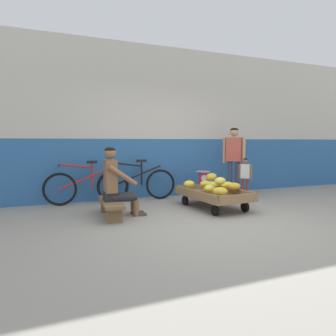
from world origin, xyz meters
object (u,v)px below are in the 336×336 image
Objects in this scene: banana_cart at (213,195)px; vendor_seated at (116,182)px; low_bench at (111,205)px; weighing_scale at (203,178)px; bicycle_far_left at (137,184)px; customer_child at (245,174)px; plastic_crate at (203,191)px; bicycle_near_left at (87,186)px; customer_adult at (234,154)px.

vendor_seated is (-1.81, 0.06, 0.33)m from banana_cart.
low_bench is at bearing 178.00° from banana_cart.
bicycle_far_left is (-1.40, 0.31, -0.10)m from weighing_scale.
customer_child is at bearing -20.47° from bicycle_far_left.
banana_cart is at bearing -108.06° from plastic_crate.
plastic_crate is (2.13, 0.94, -0.42)m from vendor_seated.
bicycle_near_left is (-2.42, 0.31, 0.20)m from plastic_crate.
banana_cart is 1.70× the size of customer_child.
banana_cart is 1.23m from customer_child.
banana_cart is 4.98× the size of weighing_scale.
low_bench is (-1.89, 0.07, -0.04)m from banana_cart.
bicycle_near_left is at bearing 148.09° from banana_cart.
weighing_scale is (-0.00, -0.00, 0.30)m from plastic_crate.
banana_cart is 1.90m from low_bench.
low_bench is at bearing -157.22° from plastic_crate.
vendor_seated is at bearing -164.54° from customer_adult.
banana_cart is at bearing -1.96° from vendor_seated.
weighing_scale is 0.20× the size of customer_adult.
customer_child is (2.88, 0.45, -0.02)m from vendor_seated.
vendor_seated reaches higher than low_bench.
customer_adult is 0.53m from customer_child.
bicycle_far_left is (0.74, 1.25, -0.21)m from vendor_seated.
low_bench is at bearing -80.85° from bicycle_near_left.
customer_child reaches higher than plastic_crate.
plastic_crate is 0.24× the size of customer_adult.
plastic_crate is 0.41× the size of customer_child.
customer_adult is at bearing 14.93° from low_bench.
bicycle_far_left is (-1.07, 1.31, 0.11)m from banana_cart.
customer_adult is 1.74× the size of customer_child.
banana_cart is 1.33× the size of low_bench.
banana_cart is at bearing -108.08° from weighing_scale.
plastic_crate is at bearing -12.65° from bicycle_far_left.
banana_cart is 1.70m from bicycle_far_left.
bicycle_near_left is at bearing 172.80° from plastic_crate.
plastic_crate is 0.22× the size of bicycle_near_left.
customer_adult is at bearing -13.00° from weighing_scale.
weighing_scale is at bearing 22.75° from low_bench.
weighing_scale reaches higher than banana_cart.
vendor_seated is 0.69× the size of bicycle_near_left.
bicycle_far_left is at bearing 129.23° from banana_cart.
weighing_scale is at bearing 146.99° from customer_child.
customer_adult is (2.81, 0.78, 0.38)m from vendor_seated.
customer_child reaches higher than bicycle_far_left.
customer_child is (0.75, -0.49, 0.39)m from plastic_crate.
banana_cart is 0.90× the size of bicycle_near_left.
customer_child is at bearing -33.01° from weighing_scale.
bicycle_far_left reaches higher than low_bench.
bicycle_far_left is 1.08× the size of customer_adult.
vendor_seated is 0.69× the size of bicycle_far_left.
low_bench is 3.74× the size of weighing_scale.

